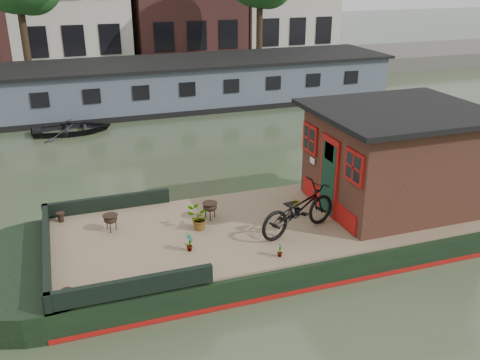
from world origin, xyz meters
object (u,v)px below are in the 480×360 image
object	(u,v)px
bicycle	(298,209)
dinghy	(72,125)
brazier_front	(210,211)
potted_plant_a	(189,242)
brazier_rear	(111,223)
cabin	(395,157)

from	to	relation	value
bicycle	dinghy	xyz separation A→B (m)	(-4.30, 11.68, -0.88)
bicycle	brazier_front	distance (m)	2.11
potted_plant_a	dinghy	xyz separation A→B (m)	(-1.81, 11.75, -0.54)
potted_plant_a	brazier_rear	world-z (taller)	potted_plant_a
cabin	potted_plant_a	xyz separation A→B (m)	(-5.31, -0.69, -1.03)
cabin	bicycle	bearing A→B (deg)	-167.61
dinghy	cabin	bearing A→B (deg)	-147.33
cabin	dinghy	world-z (taller)	cabin
cabin	brazier_rear	world-z (taller)	cabin
bicycle	brazier_front	bearing A→B (deg)	34.71
potted_plant_a	brazier_front	size ratio (longest dim) A/B	1.00
brazier_front	dinghy	distance (m)	10.76
bicycle	brazier_front	size ratio (longest dim) A/B	5.09
brazier_front	dinghy	bearing A→B (deg)	104.22
bicycle	dinghy	size ratio (longest dim) A/B	0.68
brazier_front	brazier_rear	xyz separation A→B (m)	(-2.26, 0.13, -0.01)
brazier_rear	dinghy	world-z (taller)	brazier_rear
bicycle	dinghy	distance (m)	12.48
cabin	dinghy	size ratio (longest dim) A/B	1.31
brazier_rear	bicycle	bearing A→B (deg)	-19.60
bicycle	brazier_rear	xyz separation A→B (m)	(-3.91, 1.39, -0.35)
cabin	potted_plant_a	bearing A→B (deg)	-172.63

